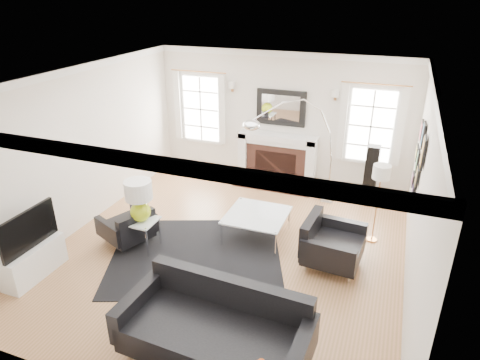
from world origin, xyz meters
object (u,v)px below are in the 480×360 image
at_px(armchair_left, 129,228).
at_px(arc_floor_lamp, 293,149).
at_px(sofa, 217,329).
at_px(fireplace, 277,160).
at_px(gourd_lamp, 139,198).
at_px(armchair_right, 330,245).
at_px(coffee_table, 257,216).

height_order(armchair_left, arc_floor_lamp, arc_floor_lamp).
height_order(sofa, armchair_left, sofa).
relative_size(fireplace, arc_floor_lamp, 0.77).
relative_size(sofa, armchair_left, 2.23).
relative_size(fireplace, gourd_lamp, 2.43).
height_order(fireplace, armchair_right, fireplace).
bearing_deg(gourd_lamp, coffee_table, 31.05).
bearing_deg(fireplace, coffee_table, -82.22).
xyz_separation_m(sofa, arc_floor_lamp, (-0.14, 3.98, 0.81)).
height_order(coffee_table, arc_floor_lamp, arc_floor_lamp).
bearing_deg(armchair_left, sofa, -36.00).
bearing_deg(arc_floor_lamp, coffee_table, -100.80).
relative_size(coffee_table, arc_floor_lamp, 0.45).
bearing_deg(coffee_table, arc_floor_lamp, 79.20).
bearing_deg(coffee_table, armchair_left, -154.38).
bearing_deg(gourd_lamp, armchair_right, 11.91).
bearing_deg(sofa, armchair_right, 68.34).
bearing_deg(gourd_lamp, arc_floor_lamp, 50.96).
distance_m(fireplace, sofa, 4.98).
height_order(sofa, arc_floor_lamp, arc_floor_lamp).
relative_size(sofa, gourd_lamp, 3.18).
bearing_deg(armchair_left, armchair_right, 9.90).
relative_size(fireplace, coffee_table, 1.70).
height_order(fireplace, gourd_lamp, gourd_lamp).
xyz_separation_m(sofa, armchair_right, (0.90, 2.27, -0.03)).
distance_m(coffee_table, gourd_lamp, 1.98).
relative_size(armchair_right, coffee_table, 1.01).
height_order(fireplace, armchair_left, fireplace).
bearing_deg(arc_floor_lamp, sofa, -87.93).
relative_size(armchair_right, arc_floor_lamp, 0.46).
bearing_deg(armchair_right, sofa, -111.66).
bearing_deg(gourd_lamp, armchair_left, 169.93).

